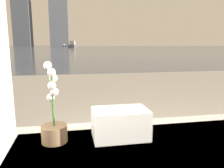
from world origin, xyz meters
name	(u,v)px	position (x,y,z in m)	size (l,w,h in m)	color
potted_orchid	(54,123)	(-0.52, 0.79, 0.60)	(0.13, 0.13, 0.42)	#8C6B4C
towel_stack	(120,123)	(-0.17, 0.78, 0.57)	(0.30, 0.19, 0.16)	white
harbor_water	(72,48)	(0.00, 62.00, 0.01)	(180.00, 110.00, 0.01)	slate
harbor_boat_1	(73,45)	(0.09, 60.42, 0.64)	(2.59, 5.04, 1.80)	#4C4C51
harbor_boat_2	(64,46)	(-2.66, 80.56, 0.37)	(1.22, 2.79, 1.01)	navy
skyline_tower_1	(22,20)	(-23.65, 118.00, 12.77)	(7.98, 9.46, 25.54)	#4C515B
skyline_tower_2	(59,22)	(-5.82, 118.00, 12.00)	(9.00, 11.64, 23.99)	slate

